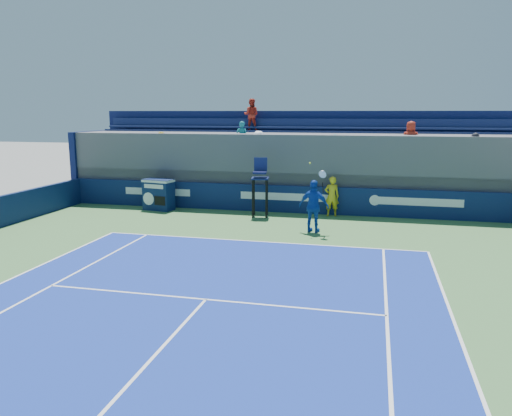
% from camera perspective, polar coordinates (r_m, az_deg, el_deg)
% --- Properties ---
extents(ball_person, '(0.69, 0.52, 1.69)m').
position_cam_1_polar(ball_person, '(21.21, 8.66, 1.33)').
color(ball_person, gold).
rests_on(ball_person, apron).
extents(back_hoarding, '(20.40, 0.21, 1.20)m').
position_cam_1_polar(back_hoarding, '(21.85, 3.40, 1.03)').
color(back_hoarding, '#0C1A46').
rests_on(back_hoarding, ground).
extents(match_clock, '(1.43, 0.95, 1.40)m').
position_cam_1_polar(match_clock, '(22.77, -11.08, 1.61)').
color(match_clock, '#0E1C47').
rests_on(match_clock, ground).
extents(umpire_chair, '(0.79, 0.79, 2.48)m').
position_cam_1_polar(umpire_chair, '(20.81, 0.47, 3.14)').
color(umpire_chair, black).
rests_on(umpire_chair, ground).
extents(tennis_player, '(1.20, 0.69, 2.57)m').
position_cam_1_polar(tennis_player, '(18.23, 6.64, 0.20)').
color(tennis_player, '#1442A7').
rests_on(tennis_player, apron).
extents(stadium_seating, '(21.00, 4.05, 5.00)m').
position_cam_1_polar(stadium_seating, '(23.68, 4.29, 4.82)').
color(stadium_seating, '#58585D').
rests_on(stadium_seating, ground).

